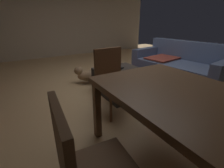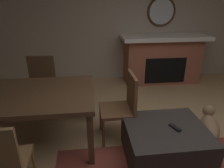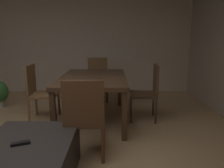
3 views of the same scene
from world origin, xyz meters
The scene contains 9 objects.
wall_back_fireplace_side centered at (0.00, -3.15, 1.27)m, with size 8.14×0.12×2.55m, color #B7A893.
fireplace centered at (-0.64, -2.77, 0.54)m, with size 1.87×0.76×1.07m.
round_wall_mirror centered at (-0.64, -3.06, 1.52)m, with size 0.64×0.05×0.64m.
ottoman_coffee_table centered at (0.14, -0.34, 0.22)m, with size 0.93×0.82×0.44m, color #2D2826.
tv_remote centered at (0.05, -0.32, 0.45)m, with size 0.05×0.16×0.02m, color black.
dining_table centered at (1.81, -0.82, 0.67)m, with size 1.70×1.06×0.74m.
dining_chair_south centered at (1.80, -1.74, 0.52)m, with size 0.47×0.47×0.93m.
dining_chair_west centered at (0.57, -0.82, 0.52)m, with size 0.45×0.45×0.93m.
small_dog centered at (-0.63, -0.68, 0.19)m, with size 0.42×0.62×0.33m.
Camera 2 is at (1.01, 1.56, 1.83)m, focal length 33.15 mm.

